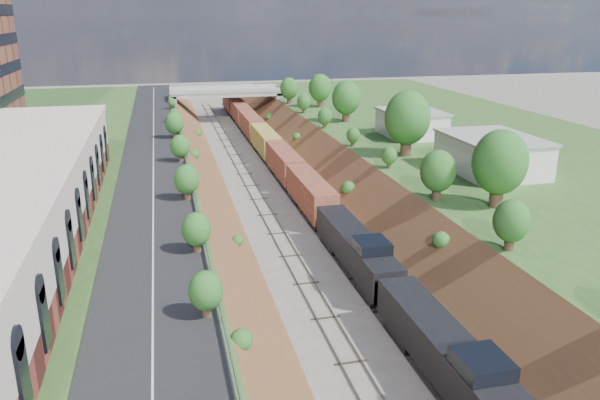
# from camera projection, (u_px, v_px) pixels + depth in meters

# --- Properties ---
(platform_right) EXTENTS (44.00, 180.00, 5.00)m
(platform_right) POSITION_uv_depth(u_px,v_px,m) (519.00, 170.00, 79.84)
(platform_right) COLOR #305322
(platform_right) RESTS_ON ground
(embankment_left) EXTENTS (10.00, 180.00, 10.00)m
(embankment_left) POSITION_uv_depth(u_px,v_px,m) (195.00, 212.00, 70.89)
(embankment_left) COLOR brown
(embankment_left) RESTS_ON ground
(embankment_right) EXTENTS (10.00, 180.00, 10.00)m
(embankment_right) POSITION_uv_depth(u_px,v_px,m) (366.00, 199.00, 75.75)
(embankment_right) COLOR brown
(embankment_right) RESTS_ON ground
(rail_left_track) EXTENTS (1.58, 180.00, 0.18)m
(rail_left_track) POSITION_uv_depth(u_px,v_px,m) (263.00, 206.00, 72.72)
(rail_left_track) COLOR gray
(rail_left_track) RESTS_ON ground
(rail_right_track) EXTENTS (1.58, 180.00, 0.18)m
(rail_right_track) POSITION_uv_depth(u_px,v_px,m) (303.00, 203.00, 73.87)
(rail_right_track) COLOR gray
(rail_right_track) RESTS_ON ground
(road) EXTENTS (8.00, 180.00, 0.10)m
(road) POSITION_uv_depth(u_px,v_px,m) (153.00, 174.00, 68.36)
(road) COLOR black
(road) RESTS_ON platform_left
(guardrail) EXTENTS (0.10, 171.00, 0.70)m
(guardrail) POSITION_uv_depth(u_px,v_px,m) (189.00, 168.00, 68.92)
(guardrail) COLOR #99999E
(guardrail) RESTS_ON platform_left
(overpass) EXTENTS (24.50, 8.30, 7.40)m
(overpass) POSITION_uv_depth(u_px,v_px,m) (226.00, 99.00, 129.25)
(overpass) COLOR gray
(overpass) RESTS_ON ground
(white_building_near) EXTENTS (9.00, 12.00, 4.00)m
(white_building_near) POSITION_uv_depth(u_px,v_px,m) (491.00, 155.00, 68.96)
(white_building_near) COLOR silver
(white_building_near) RESTS_ON platform_right
(white_building_far) EXTENTS (8.00, 10.00, 3.60)m
(white_building_far) POSITION_uv_depth(u_px,v_px,m) (411.00, 124.00, 89.29)
(white_building_far) COLOR silver
(white_building_far) RESTS_ON platform_right
(tree_right_large) EXTENTS (5.25, 5.25, 7.61)m
(tree_right_large) POSITION_uv_depth(u_px,v_px,m) (500.00, 163.00, 55.68)
(tree_right_large) COLOR #473323
(tree_right_large) RESTS_ON platform_right
(tree_left_crest) EXTENTS (2.45, 2.45, 3.55)m
(tree_left_crest) POSITION_uv_depth(u_px,v_px,m) (220.00, 324.00, 31.52)
(tree_left_crest) COLOR #473323
(tree_left_crest) RESTS_ON platform_left
(freight_train) EXTENTS (2.86, 146.46, 4.55)m
(freight_train) POSITION_uv_depth(u_px,v_px,m) (286.00, 164.00, 83.05)
(freight_train) COLOR black
(freight_train) RESTS_ON ground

